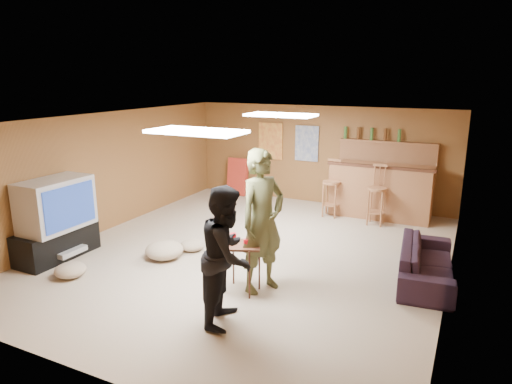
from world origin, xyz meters
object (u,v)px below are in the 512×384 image
at_px(person_olive, 262,221).
at_px(bar_counter, 381,191).
at_px(tray_table, 241,268).
at_px(sofa, 427,262).
at_px(person_black, 227,255).
at_px(tv_body, 56,204).

bearing_deg(person_olive, bar_counter, 13.38).
distance_m(person_olive, tray_table, 0.70).
height_order(sofa, tray_table, tray_table).
bearing_deg(sofa, person_black, 131.69).
bearing_deg(tv_body, bar_counter, 47.00).
bearing_deg(person_olive, person_black, -156.53).
xyz_separation_m(bar_counter, person_black, (-0.81, -4.94, 0.28)).
bearing_deg(person_olive, tray_table, 155.33).
relative_size(bar_counter, sofa, 1.10).
bearing_deg(person_black, tv_body, 68.84).
distance_m(tv_body, person_olive, 3.39).
relative_size(person_olive, sofa, 1.07).
relative_size(person_black, sofa, 0.91).
height_order(tv_body, person_olive, person_olive).
xyz_separation_m(person_olive, tray_table, (-0.22, -0.19, -0.63)).
bearing_deg(bar_counter, person_olive, -101.16).
bearing_deg(person_black, bar_counter, -22.04).
distance_m(tv_body, tray_table, 3.19).
bearing_deg(tray_table, tv_body, -175.60).
height_order(tv_body, sofa, tv_body).
bearing_deg(bar_counter, tv_body, -133.00).
relative_size(person_olive, person_black, 1.17).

